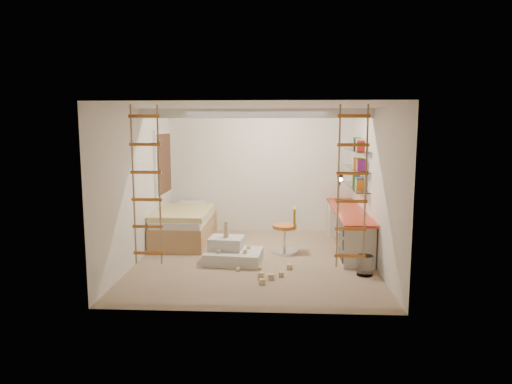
# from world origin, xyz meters

# --- Properties ---
(floor) EXTENTS (4.50, 4.50, 0.00)m
(floor) POSITION_xyz_m (0.00, 0.00, 0.00)
(floor) COLOR #9B7D64
(floor) RESTS_ON ground
(ceiling_beam) EXTENTS (4.00, 0.18, 0.16)m
(ceiling_beam) POSITION_xyz_m (0.00, 0.30, 2.52)
(ceiling_beam) COLOR white
(ceiling_beam) RESTS_ON ceiling
(window_frame) EXTENTS (0.06, 1.15, 1.35)m
(window_frame) POSITION_xyz_m (-1.97, 1.50, 1.55)
(window_frame) COLOR white
(window_frame) RESTS_ON wall_left
(window_blind) EXTENTS (0.02, 1.00, 1.20)m
(window_blind) POSITION_xyz_m (-1.93, 1.50, 1.55)
(window_blind) COLOR #4C2D1E
(window_blind) RESTS_ON window_frame
(rope_ladder_left) EXTENTS (0.41, 0.04, 2.13)m
(rope_ladder_left) POSITION_xyz_m (-1.35, -1.75, 1.52)
(rope_ladder_left) COLOR orange
(rope_ladder_left) RESTS_ON ceiling
(rope_ladder_right) EXTENTS (0.41, 0.04, 2.13)m
(rope_ladder_right) POSITION_xyz_m (1.35, -1.75, 1.52)
(rope_ladder_right) COLOR orange
(rope_ladder_right) RESTS_ON ceiling
(waste_bin) EXTENTS (0.25, 0.25, 0.31)m
(waste_bin) POSITION_xyz_m (1.75, -0.73, 0.16)
(waste_bin) COLOR white
(waste_bin) RESTS_ON floor
(desk) EXTENTS (0.56, 2.80, 0.75)m
(desk) POSITION_xyz_m (1.72, 0.86, 0.40)
(desk) COLOR red
(desk) RESTS_ON floor
(shelves) EXTENTS (0.25, 1.80, 0.71)m
(shelves) POSITION_xyz_m (1.87, 1.13, 1.50)
(shelves) COLOR white
(shelves) RESTS_ON wall_right
(bed) EXTENTS (1.02, 2.00, 0.69)m
(bed) POSITION_xyz_m (-1.48, 1.23, 0.33)
(bed) COLOR #AD7F51
(bed) RESTS_ON floor
(task_lamp) EXTENTS (0.14, 0.36, 0.57)m
(task_lamp) POSITION_xyz_m (1.67, 1.82, 1.14)
(task_lamp) COLOR black
(task_lamp) RESTS_ON desk
(swivel_chair) EXTENTS (0.51, 0.51, 0.84)m
(swivel_chair) POSITION_xyz_m (0.54, 0.48, 0.31)
(swivel_chair) COLOR #CA6926
(swivel_chair) RESTS_ON floor
(play_platform) EXTENTS (0.99, 0.80, 0.41)m
(play_platform) POSITION_xyz_m (-0.39, -0.12, 0.16)
(play_platform) COLOR silver
(play_platform) RESTS_ON floor
(toy_blocks) EXTENTS (1.24, 1.26, 0.68)m
(toy_blocks) POSITION_xyz_m (-0.07, -0.50, 0.21)
(toy_blocks) COLOR #CCB284
(toy_blocks) RESTS_ON floor
(books) EXTENTS (0.14, 0.70, 0.92)m
(books) POSITION_xyz_m (1.87, 1.13, 1.63)
(books) COLOR orange
(books) RESTS_ON shelves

